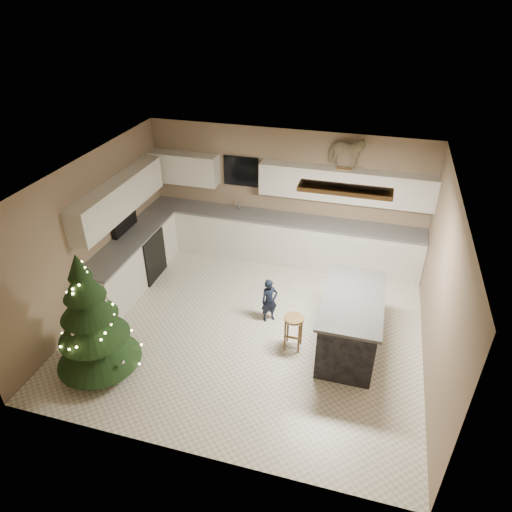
# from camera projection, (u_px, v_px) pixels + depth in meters

# --- Properties ---
(ground_plane) EXTENTS (5.50, 5.50, 0.00)m
(ground_plane) POSITION_uv_depth(u_px,v_px,m) (250.00, 325.00, 7.61)
(ground_plane) COLOR silver
(room_shell) EXTENTS (5.52, 5.02, 2.61)m
(room_shell) POSITION_uv_depth(u_px,v_px,m) (251.00, 233.00, 6.69)
(room_shell) COLOR gray
(room_shell) RESTS_ON ground_plane
(cabinetry) EXTENTS (5.50, 3.20, 2.00)m
(cabinetry) POSITION_uv_depth(u_px,v_px,m) (229.00, 233.00, 8.77)
(cabinetry) COLOR silver
(cabinetry) RESTS_ON ground_plane
(island) EXTENTS (0.90, 1.70, 0.95)m
(island) POSITION_uv_depth(u_px,v_px,m) (350.00, 323.00, 6.92)
(island) COLOR black
(island) RESTS_ON ground_plane
(bar_stool) EXTENTS (0.30, 0.30, 0.58)m
(bar_stool) POSITION_uv_depth(u_px,v_px,m) (294.00, 325.00, 6.95)
(bar_stool) COLOR olive
(bar_stool) RESTS_ON ground_plane
(christmas_tree) EXTENTS (1.24, 1.20, 1.99)m
(christmas_tree) POSITION_uv_depth(u_px,v_px,m) (92.00, 326.00, 6.36)
(christmas_tree) COLOR #3F2816
(christmas_tree) RESTS_ON ground_plane
(toddler) EXTENTS (0.34, 0.32, 0.79)m
(toddler) POSITION_uv_depth(u_px,v_px,m) (269.00, 301.00, 7.54)
(toddler) COLOR black
(toddler) RESTS_ON ground_plane
(rocking_horse) EXTENTS (0.73, 0.42, 0.61)m
(rocking_horse) POSITION_uv_depth(u_px,v_px,m) (346.00, 152.00, 8.05)
(rocking_horse) COLOR olive
(rocking_horse) RESTS_ON cabinetry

